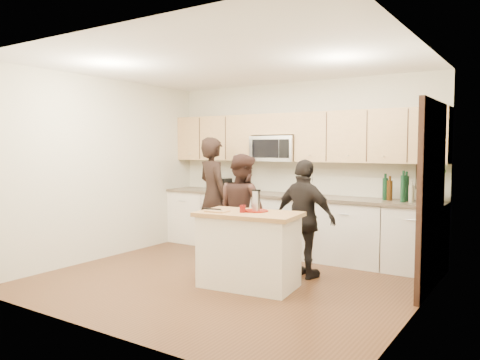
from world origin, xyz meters
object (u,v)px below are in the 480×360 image
Objects in this scene: toaster at (221,184)px; woman_center at (242,210)px; woman_left at (213,196)px; woman_right at (305,219)px; island at (249,249)px.

woman_center reaches higher than toaster.
woman_right is (1.81, -0.48, -0.15)m from woman_left.
woman_center reaches higher than woman_right.
island is 0.88m from woman_right.
toaster is 0.15× the size of woman_left.
island is 2.48m from toaster.
woman_left is 1.88m from woman_right.
woman_center is 1.00m from woman_right.
toaster is (-1.65, 1.75, 0.59)m from island.
toaster is 0.18× the size of woman_right.
toaster is at bearing -17.42° from woman_right.
woman_right reaches higher than toaster.
woman_center is (0.81, -0.40, -0.12)m from woman_left.
woman_right reaches higher than island.
woman_center is at bearing 120.62° from island.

